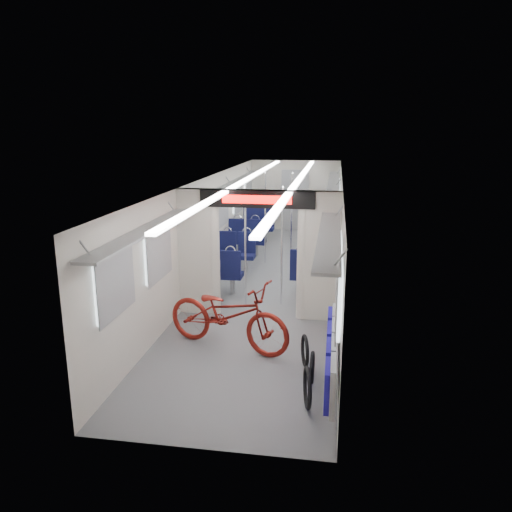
{
  "coord_description": "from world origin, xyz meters",
  "views": [
    {
      "loc": [
        1.33,
        -10.51,
        3.35
      ],
      "look_at": [
        -0.03,
        -1.99,
        1.11
      ],
      "focal_mm": 35.0,
      "sensor_mm": 36.0,
      "label": 1
    }
  ],
  "objects_px": {
    "seat_bay_near_right": "(315,259)",
    "bike_hoop_c": "(305,352)",
    "bike_hoop_b": "(312,369)",
    "bike_hoop_a": "(307,390)",
    "seat_bay_near_left": "(229,259)",
    "stanchion_far_right": "(291,220)",
    "seat_bay_far_left": "(253,229)",
    "stanchion_near_right": "(282,247)",
    "stanchion_far_left": "(265,218)",
    "flip_bench": "(331,353)",
    "seat_bay_far_right": "(320,230)",
    "bicycle": "(228,314)",
    "stanchion_near_left": "(245,248)"
  },
  "relations": [
    {
      "from": "bike_hoop_b",
      "to": "seat_bay_near_left",
      "type": "height_order",
      "value": "seat_bay_near_left"
    },
    {
      "from": "seat_bay_near_right",
      "to": "bike_hoop_c",
      "type": "bearing_deg",
      "value": -89.32
    },
    {
      "from": "bike_hoop_a",
      "to": "bicycle",
      "type": "bearing_deg",
      "value": 130.67
    },
    {
      "from": "bicycle",
      "to": "seat_bay_near_left",
      "type": "bearing_deg",
      "value": 30.12
    },
    {
      "from": "bicycle",
      "to": "stanchion_far_right",
      "type": "distance_m",
      "value": 5.02
    },
    {
      "from": "bike_hoop_b",
      "to": "seat_bay_near_right",
      "type": "relative_size",
      "value": 0.22
    },
    {
      "from": "bike_hoop_a",
      "to": "bike_hoop_c",
      "type": "relative_size",
      "value": 1.12
    },
    {
      "from": "seat_bay_far_left",
      "to": "stanchion_far_left",
      "type": "distance_m",
      "value": 1.71
    },
    {
      "from": "seat_bay_far_left",
      "to": "stanchion_far_left",
      "type": "relative_size",
      "value": 0.97
    },
    {
      "from": "flip_bench",
      "to": "seat_bay_near_left",
      "type": "height_order",
      "value": "seat_bay_near_left"
    },
    {
      "from": "bike_hoop_b",
      "to": "seat_bay_near_right",
      "type": "xyz_separation_m",
      "value": [
        -0.17,
        4.48,
        0.34
      ]
    },
    {
      "from": "stanchion_near_left",
      "to": "bike_hoop_b",
      "type": "bearing_deg",
      "value": -63.34
    },
    {
      "from": "flip_bench",
      "to": "seat_bay_far_right",
      "type": "height_order",
      "value": "seat_bay_far_right"
    },
    {
      "from": "bicycle",
      "to": "seat_bay_far_right",
      "type": "xyz_separation_m",
      "value": [
        1.17,
        6.91,
        -0.02
      ]
    },
    {
      "from": "seat_bay_near_right",
      "to": "stanchion_near_right",
      "type": "xyz_separation_m",
      "value": [
        -0.58,
        -1.48,
        0.61
      ]
    },
    {
      "from": "bike_hoop_a",
      "to": "stanchion_far_left",
      "type": "relative_size",
      "value": 0.23
    },
    {
      "from": "seat_bay_near_right",
      "to": "stanchion_far_right",
      "type": "xyz_separation_m",
      "value": [
        -0.65,
        1.39,
        0.61
      ]
    },
    {
      "from": "bicycle",
      "to": "stanchion_near_right",
      "type": "xyz_separation_m",
      "value": [
        0.6,
        2.09,
        0.6
      ]
    },
    {
      "from": "seat_bay_near_right",
      "to": "stanchion_far_left",
      "type": "distance_m",
      "value": 2.1
    },
    {
      "from": "bike_hoop_a",
      "to": "stanchion_near_right",
      "type": "height_order",
      "value": "stanchion_near_right"
    },
    {
      "from": "stanchion_near_left",
      "to": "stanchion_near_right",
      "type": "xyz_separation_m",
      "value": [
        0.67,
        0.17,
        0.0
      ]
    },
    {
      "from": "bicycle",
      "to": "stanchion_far_left",
      "type": "bearing_deg",
      "value": 19.91
    },
    {
      "from": "seat_bay_far_left",
      "to": "stanchion_near_left",
      "type": "bearing_deg",
      "value": -82.37
    },
    {
      "from": "bicycle",
      "to": "stanchion_near_left",
      "type": "height_order",
      "value": "stanchion_near_left"
    },
    {
      "from": "flip_bench",
      "to": "seat_bay_far_left",
      "type": "relative_size",
      "value": 0.96
    },
    {
      "from": "bike_hoop_a",
      "to": "seat_bay_far_left",
      "type": "distance_m",
      "value": 8.38
    },
    {
      "from": "bicycle",
      "to": "bike_hoop_b",
      "type": "height_order",
      "value": "bicycle"
    },
    {
      "from": "bicycle",
      "to": "stanchion_near_left",
      "type": "xyz_separation_m",
      "value": [
        -0.07,
        1.91,
        0.6
      ]
    },
    {
      "from": "flip_bench",
      "to": "stanchion_near_right",
      "type": "relative_size",
      "value": 0.94
    },
    {
      "from": "bike_hoop_b",
      "to": "stanchion_near_right",
      "type": "distance_m",
      "value": 3.23
    },
    {
      "from": "bicycle",
      "to": "flip_bench",
      "type": "bearing_deg",
      "value": -108.34
    },
    {
      "from": "bike_hoop_b",
      "to": "seat_bay_far_left",
      "type": "relative_size",
      "value": 0.2
    },
    {
      "from": "seat_bay_far_right",
      "to": "stanchion_far_left",
      "type": "bearing_deg",
      "value": -125.71
    },
    {
      "from": "seat_bay_far_left",
      "to": "stanchion_near_right",
      "type": "xyz_separation_m",
      "value": [
        1.29,
        -4.5,
        0.59
      ]
    },
    {
      "from": "stanchion_near_right",
      "to": "stanchion_far_right",
      "type": "bearing_deg",
      "value": 91.54
    },
    {
      "from": "flip_bench",
      "to": "bike_hoop_c",
      "type": "bearing_deg",
      "value": 116.33
    },
    {
      "from": "bike_hoop_c",
      "to": "stanchion_far_left",
      "type": "relative_size",
      "value": 0.21
    },
    {
      "from": "seat_bay_near_right",
      "to": "stanchion_far_right",
      "type": "distance_m",
      "value": 1.65
    },
    {
      "from": "bike_hoop_b",
      "to": "bike_hoop_c",
      "type": "distance_m",
      "value": 0.49
    },
    {
      "from": "stanchion_far_right",
      "to": "seat_bay_near_left",
      "type": "bearing_deg",
      "value": -126.81
    },
    {
      "from": "stanchion_near_right",
      "to": "stanchion_far_right",
      "type": "xyz_separation_m",
      "value": [
        -0.08,
        2.87,
        0.0
      ]
    },
    {
      "from": "flip_bench",
      "to": "seat_bay_far_right",
      "type": "xyz_separation_m",
      "value": [
        -0.42,
        8.1,
        -0.05
      ]
    },
    {
      "from": "bike_hoop_a",
      "to": "seat_bay_far_right",
      "type": "xyz_separation_m",
      "value": [
        -0.15,
        8.45,
        0.29
      ]
    },
    {
      "from": "bike_hoop_a",
      "to": "seat_bay_near_right",
      "type": "relative_size",
      "value": 0.26
    },
    {
      "from": "bicycle",
      "to": "stanchion_near_left",
      "type": "bearing_deg",
      "value": 20.4
    },
    {
      "from": "bike_hoop_c",
      "to": "seat_bay_near_right",
      "type": "relative_size",
      "value": 0.23
    },
    {
      "from": "stanchion_far_left",
      "to": "seat_bay_far_right",
      "type": "bearing_deg",
      "value": 54.29
    },
    {
      "from": "bike_hoop_b",
      "to": "stanchion_far_right",
      "type": "distance_m",
      "value": 6.0
    },
    {
      "from": "bicycle",
      "to": "bike_hoop_b",
      "type": "relative_size",
      "value": 4.72
    },
    {
      "from": "bike_hoop_a",
      "to": "bike_hoop_b",
      "type": "relative_size",
      "value": 1.2
    }
  ]
}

